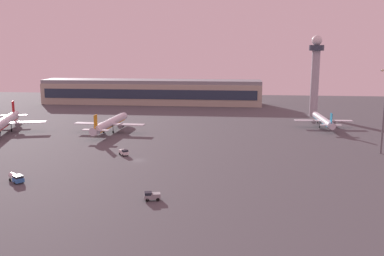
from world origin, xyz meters
name	(u,v)px	position (x,y,z in m)	size (l,w,h in m)	color
ground_plane	(138,160)	(0.00, 0.00, 0.00)	(416.00, 416.00, 0.00)	#4C4C51
terminal_building	(152,92)	(-24.05, 146.59, 8.09)	(147.89, 22.40, 16.40)	#B2AD99
control_tower	(315,70)	(76.68, 103.48, 25.62)	(8.00, 8.00, 44.74)	#A8A8B2
airplane_taxiway_distant	(4,123)	(-71.52, 41.22, 4.59)	(36.61, 46.65, 12.16)	silver
airplane_terminal_side	(110,123)	(-23.94, 47.20, 4.07)	(32.68, 41.99, 10.77)	silver
airplane_far_stand	(323,120)	(75.64, 69.99, 3.45)	(27.70, 35.60, 9.13)	silver
baggage_tractor	(152,196)	(12.39, -37.97, 1.18)	(4.48, 2.85, 2.25)	gray
maintenance_van	(124,152)	(-6.65, 6.39, 1.18)	(4.23, 4.39, 2.25)	white
fuel_truck	(16,178)	(-29.70, -27.30, 1.37)	(6.21, 5.61, 2.35)	#3372BF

